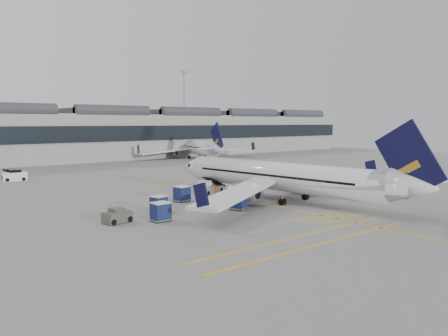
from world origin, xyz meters
TOP-DOWN VIEW (x-y plane):
  - ground at (0.00, 0.00)m, footprint 220.00×220.00m
  - terminal at (0.00, 71.93)m, footprint 200.00×20.45m
  - apron_markings at (10.00, 10.00)m, footprint 0.25×60.00m
  - airliner_main at (13.01, 2.01)m, footprint 32.21×35.38m
  - airliner_far at (40.18, 58.95)m, footprint 30.75×33.99m
  - belt_loader at (9.68, 11.93)m, footprint 5.39×3.21m
  - baggage_cart_a at (5.60, 1.31)m, footprint 2.22×2.06m
  - baggage_cart_b at (-3.60, 1.61)m, footprint 1.73×1.44m
  - baggage_cart_c at (3.49, 8.89)m, footprint 1.95×1.70m
  - baggage_cart_d at (-1.54, 5.53)m, footprint 1.78×1.56m
  - ramp_agent_a at (7.60, 7.92)m, footprint 0.64×0.69m
  - ramp_agent_b at (5.30, 2.72)m, footprint 1.04×0.93m
  - pushback_tug at (-6.98, 3.60)m, footprint 2.70×1.95m
  - safety_cone_nose at (6.80, 23.27)m, footprint 0.32×0.32m
  - safety_cone_engine at (13.38, 2.65)m, footprint 0.36×0.36m
  - service_van_left at (-7.00, 40.29)m, footprint 3.69×2.30m
  - service_van_mid at (-7.24, 42.38)m, footprint 2.07×3.57m
  - service_van_right at (22.22, 27.26)m, footprint 3.43×1.81m

SIDE VIEW (x-z plane):
  - ground at x=0.00m, z-range 0.00..0.00m
  - apron_markings at x=10.00m, z-range 0.00..0.01m
  - safety_cone_nose at x=6.80m, z-range 0.00..0.44m
  - safety_cone_engine at x=13.38m, z-range 0.00..0.50m
  - pushback_tug at x=-6.98m, z-range -0.08..1.30m
  - belt_loader at x=9.68m, z-range -0.44..1.69m
  - service_van_right at x=22.22m, z-range -0.09..1.64m
  - service_van_mid at x=-7.24m, z-range -0.09..1.65m
  - service_van_left at x=-7.00m, z-range -0.09..1.67m
  - ramp_agent_a at x=7.60m, z-range 0.00..1.59m
  - baggage_cart_d at x=-1.54m, z-range 0.06..1.70m
  - ramp_agent_b at x=5.30m, z-range 0.00..1.76m
  - baggage_cart_b at x=-3.60m, z-range 0.06..1.85m
  - baggage_cart_c at x=3.49m, z-range 0.06..1.87m
  - baggage_cart_a at x=5.60m, z-range 0.07..1.93m
  - airliner_far at x=40.18m, z-range -1.90..7.30m
  - airliner_main at x=13.01m, z-range -1.94..7.48m
  - terminal at x=0.00m, z-range -0.06..12.34m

